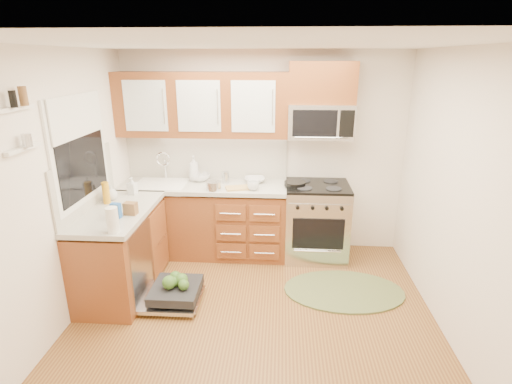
# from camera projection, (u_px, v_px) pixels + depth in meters

# --- Properties ---
(floor) EXTENTS (3.50, 3.50, 0.00)m
(floor) POSITION_uv_depth(u_px,v_px,m) (254.00, 323.00, 3.80)
(floor) COLOR brown
(floor) RESTS_ON ground
(ceiling) EXTENTS (3.50, 3.50, 0.00)m
(ceiling) POSITION_uv_depth(u_px,v_px,m) (253.00, 44.00, 3.00)
(ceiling) COLOR white
(ceiling) RESTS_ON ground
(wall_back) EXTENTS (3.50, 0.04, 2.50)m
(wall_back) POSITION_uv_depth(u_px,v_px,m) (263.00, 154.00, 5.06)
(wall_back) COLOR silver
(wall_back) RESTS_ON ground
(wall_front) EXTENTS (3.50, 0.04, 2.50)m
(wall_front) POSITION_uv_depth(u_px,v_px,m) (225.00, 335.00, 1.75)
(wall_front) COLOR silver
(wall_front) RESTS_ON ground
(wall_left) EXTENTS (0.04, 3.50, 2.50)m
(wall_left) POSITION_uv_depth(u_px,v_px,m) (55.00, 196.00, 3.51)
(wall_left) COLOR silver
(wall_left) RESTS_ON ground
(wall_right) EXTENTS (0.04, 3.50, 2.50)m
(wall_right) POSITION_uv_depth(u_px,v_px,m) (464.00, 205.00, 3.29)
(wall_right) COLOR silver
(wall_right) RESTS_ON ground
(base_cabinet_back) EXTENTS (2.05, 0.60, 0.85)m
(base_cabinet_back) POSITION_uv_depth(u_px,v_px,m) (205.00, 221.00, 5.08)
(base_cabinet_back) COLOR brown
(base_cabinet_back) RESTS_ON ground
(base_cabinet_left) EXTENTS (0.60, 1.25, 0.85)m
(base_cabinet_left) POSITION_uv_depth(u_px,v_px,m) (121.00, 253.00, 4.25)
(base_cabinet_left) COLOR brown
(base_cabinet_left) RESTS_ON ground
(countertop_back) EXTENTS (2.07, 0.64, 0.05)m
(countertop_back) POSITION_uv_depth(u_px,v_px,m) (203.00, 186.00, 4.92)
(countertop_back) COLOR #B4B0A5
(countertop_back) RESTS_ON base_cabinet_back
(countertop_left) EXTENTS (0.64, 1.27, 0.05)m
(countertop_left) POSITION_uv_depth(u_px,v_px,m) (117.00, 212.00, 4.10)
(countertop_left) COLOR #B4B0A5
(countertop_left) RESTS_ON base_cabinet_left
(backsplash_back) EXTENTS (2.05, 0.02, 0.57)m
(backsplash_back) POSITION_uv_depth(u_px,v_px,m) (207.00, 156.00, 5.10)
(backsplash_back) COLOR #BAB4A7
(backsplash_back) RESTS_ON ground
(backsplash_left) EXTENTS (0.02, 1.25, 0.57)m
(backsplash_left) POSITION_uv_depth(u_px,v_px,m) (86.00, 183.00, 4.02)
(backsplash_left) COLOR #BAB4A7
(backsplash_left) RESTS_ON ground
(upper_cabinets) EXTENTS (2.05, 0.35, 0.75)m
(upper_cabinets) POSITION_uv_depth(u_px,v_px,m) (202.00, 105.00, 4.74)
(upper_cabinets) COLOR brown
(upper_cabinets) RESTS_ON ground
(cabinet_over_mw) EXTENTS (0.76, 0.35, 0.47)m
(cabinet_over_mw) POSITION_uv_depth(u_px,v_px,m) (322.00, 83.00, 4.57)
(cabinet_over_mw) COLOR brown
(cabinet_over_mw) RESTS_ON ground
(range) EXTENTS (0.76, 0.64, 0.95)m
(range) POSITION_uv_depth(u_px,v_px,m) (316.00, 221.00, 4.96)
(range) COLOR silver
(range) RESTS_ON ground
(microwave) EXTENTS (0.76, 0.38, 0.40)m
(microwave) POSITION_uv_depth(u_px,v_px,m) (320.00, 121.00, 4.68)
(microwave) COLOR silver
(microwave) RESTS_ON ground
(sink) EXTENTS (0.62, 0.50, 0.26)m
(sink) POSITION_uv_depth(u_px,v_px,m) (162.00, 194.00, 4.97)
(sink) COLOR white
(sink) RESTS_ON ground
(dishwasher) EXTENTS (0.70, 0.60, 0.20)m
(dishwasher) POSITION_uv_depth(u_px,v_px,m) (172.00, 294.00, 4.10)
(dishwasher) COLOR silver
(dishwasher) RESTS_ON ground
(window) EXTENTS (0.03, 1.05, 1.05)m
(window) POSITION_uv_depth(u_px,v_px,m) (80.00, 150.00, 3.89)
(window) COLOR white
(window) RESTS_ON ground
(window_blind) EXTENTS (0.02, 0.96, 0.40)m
(window_blind) POSITION_uv_depth(u_px,v_px,m) (77.00, 116.00, 3.78)
(window_blind) COLOR white
(window_blind) RESTS_ON ground
(shelf_upper) EXTENTS (0.04, 0.40, 0.03)m
(shelf_upper) POSITION_uv_depth(u_px,v_px,m) (16.00, 108.00, 2.92)
(shelf_upper) COLOR white
(shelf_upper) RESTS_ON ground
(shelf_lower) EXTENTS (0.04, 0.40, 0.03)m
(shelf_lower) POSITION_uv_depth(u_px,v_px,m) (23.00, 149.00, 3.02)
(shelf_lower) COLOR white
(shelf_lower) RESTS_ON ground
(rug) EXTENTS (1.46, 1.14, 0.02)m
(rug) POSITION_uv_depth(u_px,v_px,m) (344.00, 291.00, 4.32)
(rug) COLOR olive
(rug) RESTS_ON ground
(skillet) EXTENTS (0.28, 0.28, 0.05)m
(skillet) POSITION_uv_depth(u_px,v_px,m) (295.00, 184.00, 4.77)
(skillet) COLOR black
(skillet) RESTS_ON range
(stock_pot) EXTENTS (0.21, 0.21, 0.11)m
(stock_pot) POSITION_uv_depth(u_px,v_px,m) (213.00, 186.00, 4.68)
(stock_pot) COLOR silver
(stock_pot) RESTS_ON countertop_back
(cutting_board) EXTENTS (0.33, 0.26, 0.02)m
(cutting_board) POSITION_uv_depth(u_px,v_px,m) (238.00, 188.00, 4.74)
(cutting_board) COLOR tan
(cutting_board) RESTS_ON countertop_back
(canister) EXTENTS (0.11, 0.11, 0.15)m
(canister) POSITION_uv_depth(u_px,v_px,m) (225.00, 177.00, 4.94)
(canister) COLOR silver
(canister) RESTS_ON countertop_back
(paper_towel_roll) EXTENTS (0.14, 0.14, 0.23)m
(paper_towel_roll) POSITION_uv_depth(u_px,v_px,m) (112.00, 220.00, 3.53)
(paper_towel_roll) COLOR white
(paper_towel_roll) RESTS_ON countertop_left
(mustard_bottle) EXTENTS (0.10, 0.10, 0.23)m
(mustard_bottle) POSITION_uv_depth(u_px,v_px,m) (106.00, 193.00, 4.23)
(mustard_bottle) COLOR orange
(mustard_bottle) RESTS_ON countertop_left
(red_bottle) EXTENTS (0.06, 0.06, 0.22)m
(red_bottle) POSITION_uv_depth(u_px,v_px,m) (113.00, 220.00, 3.55)
(red_bottle) COLOR red
(red_bottle) RESTS_ON countertop_left
(wooden_box) EXTENTS (0.13, 0.10, 0.12)m
(wooden_box) POSITION_uv_depth(u_px,v_px,m) (131.00, 208.00, 3.95)
(wooden_box) COLOR brown
(wooden_box) RESTS_ON countertop_left
(blue_carton) EXTENTS (0.10, 0.07, 0.15)m
(blue_carton) POSITION_uv_depth(u_px,v_px,m) (116.00, 211.00, 3.86)
(blue_carton) COLOR #265BB1
(blue_carton) RESTS_ON countertop_left
(bowl_a) EXTENTS (0.28, 0.28, 0.06)m
(bowl_a) POSITION_uv_depth(u_px,v_px,m) (255.00, 180.00, 4.98)
(bowl_a) COLOR #999999
(bowl_a) RESTS_ON countertop_back
(bowl_b) EXTENTS (0.29, 0.29, 0.08)m
(bowl_b) POSITION_uv_depth(u_px,v_px,m) (200.00, 177.00, 5.05)
(bowl_b) COLOR #999999
(bowl_b) RESTS_ON countertop_back
(cup) EXTENTS (0.14, 0.14, 0.11)m
(cup) POSITION_uv_depth(u_px,v_px,m) (253.00, 186.00, 4.68)
(cup) COLOR #999999
(cup) RESTS_ON countertop_back
(soap_bottle_a) EXTENTS (0.14, 0.14, 0.32)m
(soap_bottle_a) POSITION_uv_depth(u_px,v_px,m) (194.00, 168.00, 5.00)
(soap_bottle_a) COLOR #999999
(soap_bottle_a) RESTS_ON countertop_back
(soap_bottle_b) EXTENTS (0.10, 0.11, 0.20)m
(soap_bottle_b) POSITION_uv_depth(u_px,v_px,m) (132.00, 186.00, 4.53)
(soap_bottle_b) COLOR #999999
(soap_bottle_b) RESTS_ON countertop_left
(soap_bottle_c) EXTENTS (0.15, 0.15, 0.17)m
(soap_bottle_c) POSITION_uv_depth(u_px,v_px,m) (111.00, 192.00, 4.35)
(soap_bottle_c) COLOR #999999
(soap_bottle_c) RESTS_ON countertop_left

